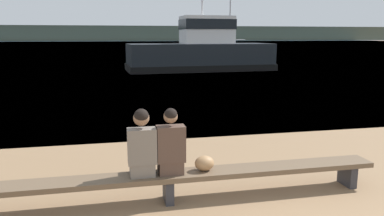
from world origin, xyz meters
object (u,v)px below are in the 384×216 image
(person_left, at_px, (142,146))
(tugboat_red, at_px, (201,53))
(shopping_bag, at_px, (204,163))
(bench_main, at_px, (168,179))
(moored_sailboat, at_px, (233,55))
(person_right, at_px, (171,146))

(person_left, distance_m, tugboat_red, 21.13)
(tugboat_red, bearing_deg, shopping_bag, 163.60)
(bench_main, height_order, moored_sailboat, moored_sailboat)
(person_left, bearing_deg, person_right, 0.21)
(shopping_bag, relative_size, moored_sailboat, 0.04)
(person_left, bearing_deg, shopping_bag, 1.36)
(person_right, bearing_deg, bench_main, -178.79)
(person_left, xyz_separation_m, person_right, (0.40, 0.00, -0.02))
(shopping_bag, relative_size, tugboat_red, 0.03)
(person_right, distance_m, moored_sailboat, 31.60)
(shopping_bag, bearing_deg, moored_sailboat, 71.11)
(person_right, height_order, tugboat_red, tugboat_red)
(person_left, distance_m, person_right, 0.41)
(person_left, xyz_separation_m, moored_sailboat, (11.07, 29.75, -0.31))
(person_left, bearing_deg, moored_sailboat, 69.58)
(person_left, distance_m, moored_sailboat, 31.74)
(shopping_bag, height_order, moored_sailboat, moored_sailboat)
(bench_main, xyz_separation_m, shopping_bag, (0.54, 0.02, 0.19))
(person_left, height_order, person_right, person_left)
(bench_main, height_order, tugboat_red, tugboat_red)
(moored_sailboat, bearing_deg, shopping_bag, 178.62)
(bench_main, relative_size, tugboat_red, 0.63)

